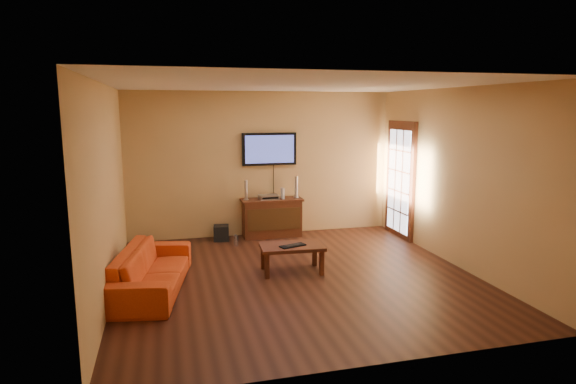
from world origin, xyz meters
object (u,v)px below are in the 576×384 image
object	(u,v)px
television	(269,149)
keyboard	(293,246)
speaker_left	(246,191)
subwoofer	(221,233)
bottle	(236,240)
speaker_right	(296,188)
media_console	(272,217)
av_receiver	(269,197)
game_console	(283,193)
coffee_table	(292,249)
sofa	(152,262)

from	to	relation	value
television	keyboard	world-z (taller)	television
speaker_left	subwoofer	size ratio (longest dim) A/B	1.34
bottle	television	bearing A→B (deg)	41.20
keyboard	speaker_left	bearing A→B (deg)	98.44
speaker_right	media_console	bearing A→B (deg)	-178.24
speaker_left	keyboard	world-z (taller)	speaker_left
av_receiver	game_console	size ratio (longest dim) A/B	1.78
coffee_table	sofa	distance (m)	1.99
coffee_table	television	bearing A→B (deg)	85.97
speaker_left	bottle	world-z (taller)	speaker_left
media_console	subwoofer	size ratio (longest dim) A/B	4.17
television	bottle	world-z (taller)	television
speaker_right	bottle	xyz separation A→B (m)	(-1.24, -0.50, -0.81)
speaker_right	coffee_table	bearing A→B (deg)	-107.16
coffee_table	speaker_right	bearing A→B (deg)	72.84
television	sofa	distance (m)	3.49
speaker_left	av_receiver	world-z (taller)	speaker_left
subwoofer	coffee_table	bearing A→B (deg)	-61.01
subwoofer	av_receiver	bearing A→B (deg)	9.92
coffee_table	sofa	xyz separation A→B (m)	(-1.97, -0.23, 0.03)
television	speaker_left	distance (m)	0.90
television	av_receiver	bearing A→B (deg)	-108.81
coffee_table	speaker_left	bearing A→B (deg)	98.86
television	bottle	size ratio (longest dim) A/B	4.84
speaker_right	bottle	distance (m)	1.56
keyboard	subwoofer	bearing A→B (deg)	111.12
media_console	subwoofer	world-z (taller)	media_console
television	keyboard	size ratio (longest dim) A/B	2.50
coffee_table	speaker_left	distance (m)	2.16
coffee_table	keyboard	world-z (taller)	keyboard
speaker_right	av_receiver	bearing A→B (deg)	-178.40
sofa	keyboard	xyz separation A→B (m)	(1.97, 0.16, 0.04)
bottle	keyboard	world-z (taller)	keyboard
television	speaker_left	bearing A→B (deg)	-161.90
coffee_table	av_receiver	xyz separation A→B (m)	(0.10, 2.04, 0.41)
television	coffee_table	xyz separation A→B (m)	(-0.16, -2.22, -1.28)
keyboard	av_receiver	bearing A→B (deg)	87.28
media_console	coffee_table	xyz separation A→B (m)	(-0.16, -2.04, -0.01)
coffee_table	keyboard	size ratio (longest dim) A/B	2.31
game_console	subwoofer	size ratio (longest dim) A/B	0.73
sofa	speaker_right	size ratio (longest dim) A/B	4.79
media_console	subwoofer	distance (m)	0.99
speaker_left	bottle	distance (m)	0.98
television	speaker_right	bearing A→B (deg)	-19.03
media_console	coffee_table	world-z (taller)	media_console
speaker_left	television	bearing A→B (deg)	18.10
subwoofer	bottle	world-z (taller)	subwoofer
media_console	speaker_left	distance (m)	0.71
speaker_left	game_console	xyz separation A→B (m)	(0.68, -0.04, -0.07)
media_console	av_receiver	xyz separation A→B (m)	(-0.06, -0.00, 0.40)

